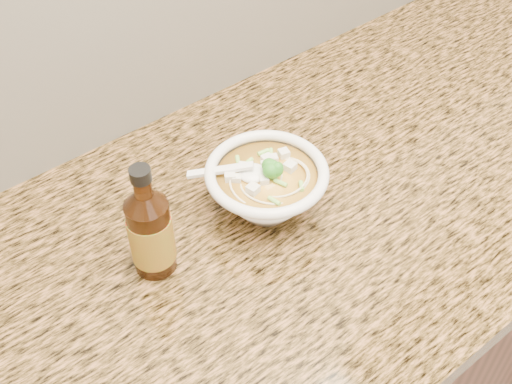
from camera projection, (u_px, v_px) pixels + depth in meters
cabinet at (287, 357)px, 1.33m from camera, size 4.00×0.65×0.86m
counter_slab at (297, 209)px, 1.01m from camera, size 4.00×0.68×0.04m
soup_bowl at (266, 188)px, 0.95m from camera, size 0.19×0.18×0.10m
hot_sauce_bottle at (151, 232)px, 0.86m from camera, size 0.08×0.08×0.19m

